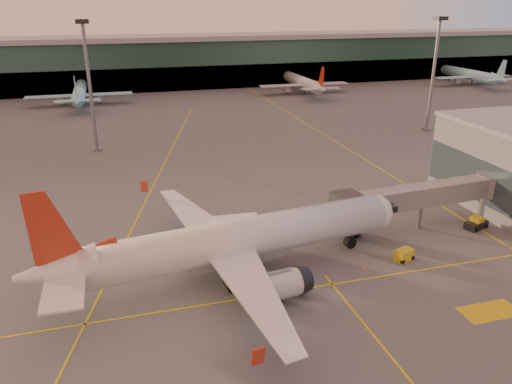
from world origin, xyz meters
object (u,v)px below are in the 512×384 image
object	(u,v)px
main_airplane	(233,242)
gpu_cart	(404,255)
catering_truck	(237,231)
pushback_tug	(476,224)

from	to	relation	value
main_airplane	gpu_cart	world-z (taller)	main_airplane
catering_truck	main_airplane	bearing A→B (deg)	-105.05
main_airplane	catering_truck	bearing A→B (deg)	63.68
main_airplane	pushback_tug	distance (m)	34.94
catering_truck	pushback_tug	distance (m)	32.72
main_airplane	pushback_tug	world-z (taller)	main_airplane
gpu_cart	pushback_tug	xyz separation A→B (m)	(14.22, 5.09, 0.01)
gpu_cart	pushback_tug	bearing A→B (deg)	-0.03
main_airplane	gpu_cart	bearing A→B (deg)	-13.65
pushback_tug	gpu_cart	bearing A→B (deg)	-178.08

